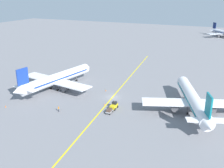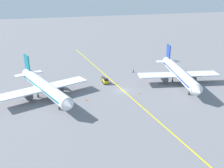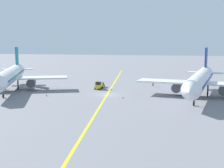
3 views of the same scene
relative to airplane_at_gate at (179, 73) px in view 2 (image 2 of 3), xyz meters
The scene contains 11 objects.
ground_plane 21.03m from the airplane_at_gate, ahead, with size 400.00×400.00×0.00m, color slate.
apron_yellow_centreline 21.03m from the airplane_at_gate, ahead, with size 0.40×120.00×0.01m, color yellow.
airplane_at_gate is the anchor object (origin of this frame).
airplane_adjacent_stand 45.50m from the airplane_at_gate, ahead, with size 28.06×34.32×10.60m.
baggage_tug_white 25.66m from the airplane_at_gate, 15.64° to the right, with size 1.80×3.03×2.11m.
baggage_cart_trailing 26.80m from the airplane_at_gate, 22.45° to the right, with size 1.45×2.63×1.24m.
ground_crew_worker 19.04m from the airplane_at_gate, 53.58° to the right, with size 0.40×0.48×1.68m.
traffic_cone_near_nose 17.39m from the airplane_at_gate, 16.76° to the left, with size 0.32×0.32×0.55m, color orange.
traffic_cone_mid_apron 19.95m from the airplane_at_gate, 104.04° to the right, with size 0.32×0.32×0.55m, color orange.
traffic_cone_by_wingtip 22.12m from the airplane_at_gate, 15.33° to the right, with size 0.32×0.32×0.55m, color orange.
traffic_cone_far_edge 34.26m from the airplane_at_gate, ahead, with size 0.32×0.32×0.55m, color orange.
Camera 2 is at (25.10, 75.05, 33.06)m, focal length 42.00 mm.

